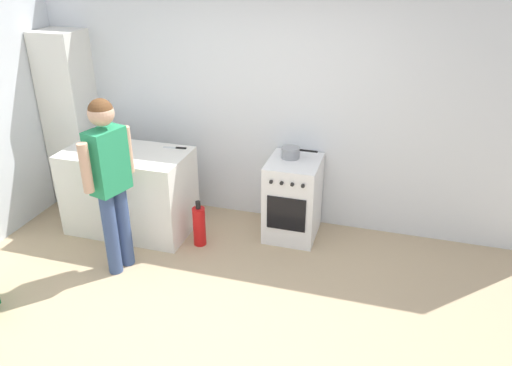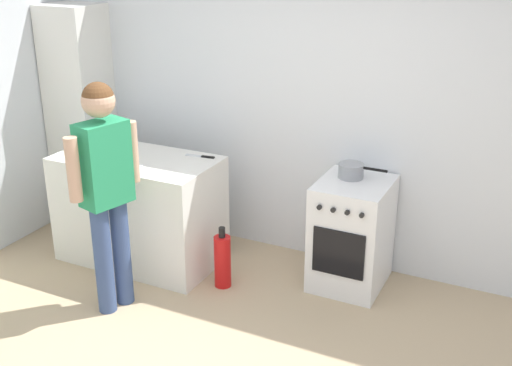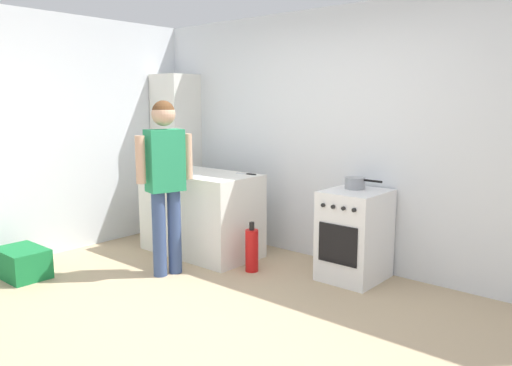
# 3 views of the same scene
# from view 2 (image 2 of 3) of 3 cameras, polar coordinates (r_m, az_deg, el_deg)

# --- Properties ---
(back_wall) EXTENTS (6.00, 0.10, 2.60)m
(back_wall) POSITION_cam_2_polar(r_m,az_deg,el_deg) (5.11, 6.60, 6.79)
(back_wall) COLOR silver
(back_wall) RESTS_ON ground
(counter_unit) EXTENTS (1.30, 0.70, 0.90)m
(counter_unit) POSITION_cam_2_polar(r_m,az_deg,el_deg) (5.37, -10.31, -2.30)
(counter_unit) COLOR silver
(counter_unit) RESTS_ON ground
(oven_left) EXTENTS (0.53, 0.62, 0.85)m
(oven_left) POSITION_cam_2_polar(r_m,az_deg,el_deg) (4.98, 8.50, -4.48)
(oven_left) COLOR white
(oven_left) RESTS_ON ground
(pot) EXTENTS (0.37, 0.19, 0.11)m
(pot) POSITION_cam_2_polar(r_m,az_deg,el_deg) (4.87, 8.48, 1.09)
(pot) COLOR gray
(pot) RESTS_ON oven_left
(knife_chef) EXTENTS (0.30, 0.13, 0.01)m
(knife_chef) POSITION_cam_2_polar(r_m,az_deg,el_deg) (5.05, -11.85, 1.58)
(knife_chef) COLOR silver
(knife_chef) RESTS_ON counter_unit
(knife_utility) EXTENTS (0.25, 0.06, 0.01)m
(knife_utility) POSITION_cam_2_polar(r_m,az_deg,el_deg) (5.15, -4.90, 2.38)
(knife_utility) COLOR silver
(knife_utility) RESTS_ON counter_unit
(person) EXTENTS (0.28, 0.55, 1.68)m
(person) POSITION_cam_2_polar(r_m,az_deg,el_deg) (4.50, -13.24, 0.41)
(person) COLOR #384C7A
(person) RESTS_ON ground
(fire_extinguisher) EXTENTS (0.13, 0.13, 0.50)m
(fire_extinguisher) POSITION_cam_2_polar(r_m,az_deg,el_deg) (4.98, -2.99, -6.91)
(fire_extinguisher) COLOR red
(fire_extinguisher) RESTS_ON ground
(larder_cabinet) EXTENTS (0.48, 0.44, 2.00)m
(larder_cabinet) POSITION_cam_2_polar(r_m,az_deg,el_deg) (6.11, -15.28, 5.72)
(larder_cabinet) COLOR silver
(larder_cabinet) RESTS_ON ground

